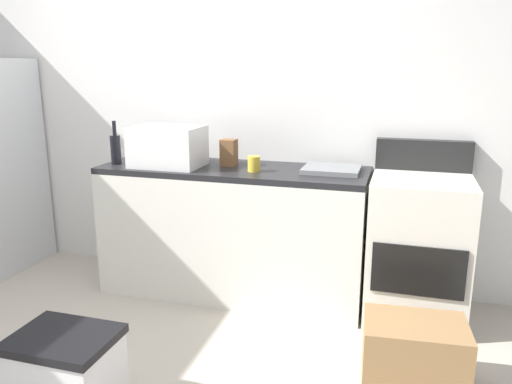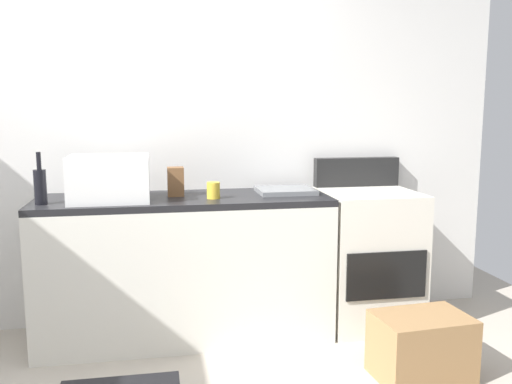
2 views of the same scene
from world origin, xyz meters
The scene contains 11 objects.
ground_plane centered at (0.00, 0.00, 0.00)m, with size 6.00×6.00×0.00m, color #B2A899.
wall_back centered at (0.00, 1.55, 1.30)m, with size 5.00×0.10×2.60m, color silver.
kitchen_counter centered at (0.30, 1.20, 0.45)m, with size 1.80×0.60×0.90m.
stove_oven centered at (1.52, 1.21, 0.47)m, with size 0.60×0.61×1.10m.
microwave centered at (-0.14, 1.12, 1.04)m, with size 0.46×0.34×0.27m, color white.
sink_basin centered at (0.96, 1.25, 0.92)m, with size 0.36×0.32×0.03m, color slate.
wine_bottle centered at (-0.52, 1.08, 1.01)m, with size 0.07×0.07×0.30m.
coffee_mug centered at (0.47, 1.11, 0.95)m, with size 0.08×0.08×0.10m, color gold.
knife_block centered at (0.25, 1.25, 0.99)m, with size 0.10×0.10×0.18m, color brown.
cardboard_box_large centered at (1.51, 0.40, 0.17)m, with size 0.49×0.34×0.35m, color olive.
storage_bin centered at (-0.03, -0.23, 0.19)m, with size 0.46×0.36×0.38m.
Camera 1 is at (1.39, -1.95, 1.56)m, focal length 35.37 mm.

